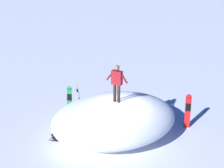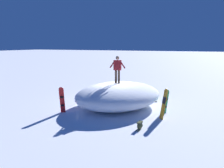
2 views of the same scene
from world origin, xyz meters
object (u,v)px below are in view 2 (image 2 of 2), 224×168
snowboard_primary_upright (62,100)px  backpack_near (140,125)px  snowboard_secondary_upright (166,101)px  snowboard_tertiary_upright (164,103)px  backpack_far (152,99)px  snowboarder_standing (117,68)px

snowboard_primary_upright → backpack_near: size_ratio=2.67×
snowboard_secondary_upright → snowboard_tertiary_upright: 0.78m
backpack_far → snowboard_secondary_upright: bearing=28.1°
snowboarder_standing → backpack_far: 3.75m
snowboard_secondary_upright → backpack_far: bearing=-151.9°
snowboard_primary_upright → backpack_near: 4.95m
snowboarder_standing → backpack_far: snowboarder_standing is taller
snowboarder_standing → snowboard_secondary_upright: (0.20, 3.13, -1.85)m
snowboard_tertiary_upright → backpack_far: size_ratio=2.77×
snowboard_secondary_upright → backpack_near: size_ratio=2.49×
snowboard_tertiary_upright → snowboard_secondary_upright: bearing=-179.3°
snowboard_primary_upright → snowboard_tertiary_upright: snowboard_tertiary_upright is taller
backpack_far → snowboard_primary_upright: bearing=-45.1°
snowboard_tertiary_upright → backpack_near: 2.14m
snowboard_tertiary_upright → backpack_far: (-3.08, -1.24, -0.71)m
snowboard_secondary_upright → backpack_near: (2.59, -0.87, -0.60)m
snowboard_primary_upright → snowboard_tertiary_upright: (-1.42, 5.77, 0.04)m
snowboard_primary_upright → backpack_far: bearing=134.9°
snowboarder_standing → snowboard_secondary_upright: size_ratio=1.14×
snowboard_secondary_upright → snowboarder_standing: bearing=-93.7°
snowboarder_standing → snowboard_primary_upright: snowboarder_standing is taller
snowboard_secondary_upright → backpack_near: snowboard_secondary_upright is taller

